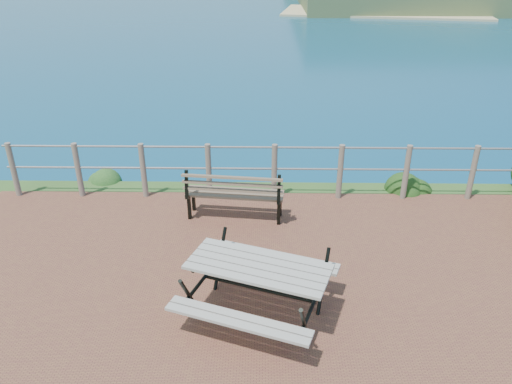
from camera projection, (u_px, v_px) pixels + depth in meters
ground at (278, 326)px, 5.95m from camera, size 10.00×7.00×0.12m
safety_railing at (274, 169)px, 8.69m from camera, size 9.40×0.10×1.00m
picnic_table at (258, 284)px, 5.95m from camera, size 1.80×1.38×0.70m
park_bench at (235, 186)px, 8.03m from camera, size 1.62×0.56×0.89m
shrub_lip_west at (95, 180)px, 9.60m from camera, size 0.71×0.71×0.42m
shrub_lip_east at (405, 187)px, 9.33m from camera, size 0.71×0.71×0.43m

